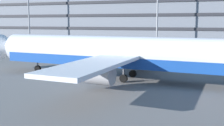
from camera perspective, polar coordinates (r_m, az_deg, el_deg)
name	(u,v)px	position (r m, az deg, el deg)	size (l,w,h in m)	color
ground_plane	(115,80)	(33.11, 0.56, -3.50)	(600.00, 600.00, 0.00)	slate
terminal_structure	(172,22)	(78.82, 12.06, 8.23)	(154.83, 16.45, 13.71)	slate
airliner	(122,54)	(33.21, 2.01, 1.90)	(37.82, 30.51, 10.76)	silver
light_mast_far_left	(28,6)	(78.41, -16.70, 11.11)	(1.80, 0.50, 18.77)	gray
light_mast_left	(158,2)	(64.54, 9.29, 12.26)	(1.80, 0.50, 19.30)	gray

